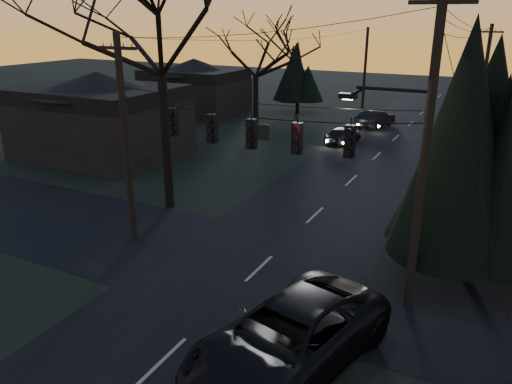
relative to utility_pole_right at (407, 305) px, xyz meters
The scene contains 16 objects.
main_road 11.41m from the utility_pole_right, 118.81° to the left, with size 8.00×120.00×0.02m, color black.
cross_road 5.50m from the utility_pole_right, behind, with size 60.00×7.00×0.02m, color black.
utility_pole_right is the anchor object (origin of this frame).
utility_pole_left 11.50m from the utility_pole_right, behind, with size 1.80×0.30×8.50m, color black, non-canonical shape.
utility_pole_far_r 28.00m from the utility_pole_right, 90.00° to the left, with size 1.80×0.30×8.50m, color black, non-canonical shape.
utility_pole_far_l 37.79m from the utility_pole_right, 107.72° to the left, with size 0.30×0.30×8.00m, color black, non-canonical shape.
span_signal_assembly 7.78m from the utility_pole_right, behind, with size 11.50×0.44×1.58m.
bare_tree_left 15.87m from the utility_pole_right, 162.77° to the left, with size 10.20×10.20×12.93m.
evergreen_right 5.75m from the utility_pole_right, 63.22° to the left, with size 4.86×4.86×8.28m.
bare_tree_dist 27.32m from the utility_pole_right, 127.81° to the left, with size 7.73×7.73×8.92m.
evergreen_dist 34.85m from the utility_pole_right, 118.46° to the left, with size 3.47×3.47×6.11m.
house_left_near 24.78m from the utility_pole_right, 156.04° to the left, with size 10.00×8.00×5.60m.
house_left_far 36.51m from the utility_pole_right, 134.44° to the left, with size 9.00×7.00×5.20m.
suv_near 5.22m from the utility_pole_right, 116.59° to the right, with size 3.03×6.57×1.83m, color black.
sedan_oncoming_a 22.20m from the utility_pole_right, 113.08° to the left, with size 1.49×3.70×1.26m, color black.
sedan_oncoming_b 28.43m from the utility_pole_right, 106.37° to the left, with size 1.52×4.36×1.44m, color black.
Camera 1 is at (7.50, -5.07, 9.06)m, focal length 35.00 mm.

